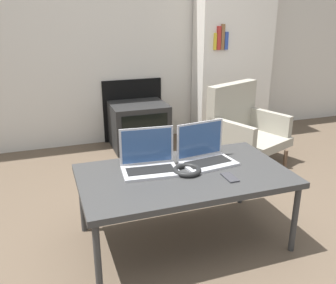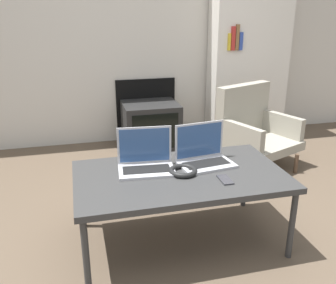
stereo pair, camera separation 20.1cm
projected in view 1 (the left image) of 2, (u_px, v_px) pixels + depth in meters
ground_plane at (195, 257)px, 2.23m from camera, size 14.00×14.00×0.00m
wall_back at (112, 18)px, 3.74m from camera, size 7.00×0.08×2.60m
table at (184, 178)px, 2.24m from camera, size 1.25×0.71×0.47m
laptop_left at (149, 161)px, 2.26m from camera, size 0.35×0.25×0.25m
laptop_right at (205, 153)px, 2.37m from camera, size 0.36×0.26×0.25m
headphones at (187, 170)px, 2.23m from camera, size 0.17×0.17×0.03m
phone at (230, 177)px, 2.17m from camera, size 0.06×0.13×0.01m
tv at (139, 126)px, 3.90m from camera, size 0.57×0.49×0.46m
armchair at (242, 125)px, 3.51m from camera, size 0.77×0.75×0.73m
bookshelf at (233, 56)px, 4.09m from camera, size 0.83×0.32×1.78m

